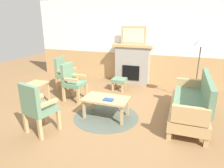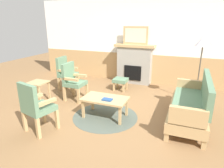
# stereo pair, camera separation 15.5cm
# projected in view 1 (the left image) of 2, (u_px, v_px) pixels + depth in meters

# --- Properties ---
(ground_plane) EXTENTS (14.00, 14.00, 0.00)m
(ground_plane) POSITION_uv_depth(u_px,v_px,m) (107.00, 111.00, 4.62)
(ground_plane) COLOR olive
(wall_back) EXTENTS (7.20, 0.14, 2.70)m
(wall_back) POSITION_uv_depth(u_px,v_px,m) (135.00, 43.00, 6.54)
(wall_back) COLOR white
(wall_back) RESTS_ON ground_plane
(fireplace) EXTENTS (1.30, 0.44, 1.28)m
(fireplace) POSITION_uv_depth(u_px,v_px,m) (132.00, 64.00, 6.52)
(fireplace) COLOR gray
(fireplace) RESTS_ON ground_plane
(framed_picture) EXTENTS (0.80, 0.04, 0.56)m
(framed_picture) POSITION_uv_depth(u_px,v_px,m) (133.00, 35.00, 6.24)
(framed_picture) COLOR tan
(framed_picture) RESTS_ON fireplace
(couch) EXTENTS (0.70, 1.80, 0.98)m
(couch) POSITION_uv_depth(u_px,v_px,m) (191.00, 104.00, 4.02)
(couch) COLOR tan
(couch) RESTS_ON ground_plane
(coffee_table) EXTENTS (0.96, 0.56, 0.44)m
(coffee_table) POSITION_uv_depth(u_px,v_px,m) (106.00, 100.00, 4.22)
(coffee_table) COLOR tan
(coffee_table) RESTS_ON ground_plane
(round_rug) EXTENTS (1.42, 1.42, 0.01)m
(round_rug) POSITION_uv_depth(u_px,v_px,m) (106.00, 116.00, 4.34)
(round_rug) COLOR #4C564C
(round_rug) RESTS_ON ground_plane
(book_on_table) EXTENTS (0.21, 0.14, 0.03)m
(book_on_table) POSITION_uv_depth(u_px,v_px,m) (108.00, 100.00, 4.08)
(book_on_table) COLOR navy
(book_on_table) RESTS_ON coffee_table
(footstool) EXTENTS (0.40, 0.40, 0.36)m
(footstool) POSITION_uv_depth(u_px,v_px,m) (119.00, 81.00, 5.91)
(footstool) COLOR tan
(footstool) RESTS_ON ground_plane
(armchair_near_fireplace) EXTENTS (0.48, 0.48, 0.98)m
(armchair_near_fireplace) POSITION_uv_depth(u_px,v_px,m) (72.00, 80.00, 5.10)
(armchair_near_fireplace) COLOR tan
(armchair_near_fireplace) RESTS_ON ground_plane
(armchair_by_window_left) EXTENTS (0.50, 0.50, 0.98)m
(armchair_by_window_left) POSITION_uv_depth(u_px,v_px,m) (64.00, 72.00, 5.90)
(armchair_by_window_left) COLOR tan
(armchair_by_window_left) RESTS_ON ground_plane
(armchair_front_left) EXTENTS (0.58, 0.58, 0.98)m
(armchair_front_left) POSITION_uv_depth(u_px,v_px,m) (37.00, 106.00, 3.56)
(armchair_front_left) COLOR tan
(armchair_front_left) RESTS_ON ground_plane
(side_table) EXTENTS (0.44, 0.44, 0.55)m
(side_table) POSITION_uv_depth(u_px,v_px,m) (37.00, 87.00, 4.90)
(side_table) COLOR tan
(side_table) RESTS_ON ground_plane
(floor_lamp_by_couch) EXTENTS (0.36, 0.36, 1.68)m
(floor_lamp_by_couch) POSITION_uv_depth(u_px,v_px,m) (201.00, 45.00, 4.75)
(floor_lamp_by_couch) COLOR #332D28
(floor_lamp_by_couch) RESTS_ON ground_plane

